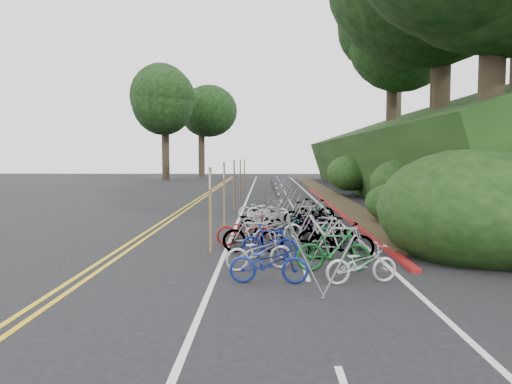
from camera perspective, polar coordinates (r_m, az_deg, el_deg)
ground at (r=14.01m, az=-7.80°, el=-7.19°), size 120.00×120.00×0.00m
road_markings at (r=23.88m, az=-2.56°, el=-2.40°), size 7.47×80.00×0.01m
red_curb at (r=25.96m, az=8.95°, el=-1.81°), size 0.25×28.00×0.10m
embankment at (r=34.35m, az=19.48°, el=3.68°), size 14.30×48.14×9.11m
tree_cluster at (r=37.69m, az=13.46°, el=19.14°), size 33.42×54.85×20.12m
bike_rack_front at (r=11.04m, az=6.89°, el=-5.42°), size 1.19×3.02×1.28m
bike_racks_rest at (r=26.65m, az=2.92°, el=0.13°), size 1.14×23.00×1.17m
signpost_near at (r=14.20m, az=-5.25°, el=-1.34°), size 0.08×0.40×2.43m
signposts_rest at (r=27.64m, az=-2.12°, el=1.48°), size 0.08×18.40×2.50m
bike_front at (r=15.09m, az=-1.13°, el=-4.47°), size 0.94×1.92×0.97m
bike_valet at (r=16.00m, az=4.02°, el=-3.97°), size 3.40×12.33×1.07m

